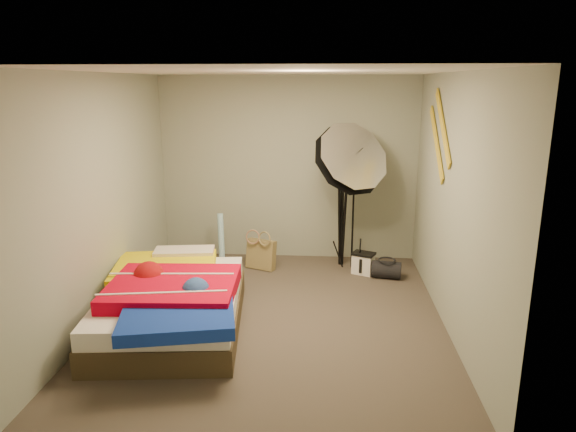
# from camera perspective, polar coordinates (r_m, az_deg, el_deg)

# --- Properties ---
(floor) EXTENTS (4.00, 4.00, 0.00)m
(floor) POSITION_cam_1_polar(r_m,az_deg,el_deg) (5.52, -1.52, -11.16)
(floor) COLOR #4D4238
(floor) RESTS_ON ground
(ceiling) EXTENTS (4.00, 4.00, 0.00)m
(ceiling) POSITION_cam_1_polar(r_m,az_deg,el_deg) (4.97, -1.72, 15.76)
(ceiling) COLOR silver
(ceiling) RESTS_ON wall_back
(wall_back) EXTENTS (3.50, 0.00, 3.50)m
(wall_back) POSITION_cam_1_polar(r_m,az_deg,el_deg) (7.06, 0.02, 5.24)
(wall_back) COLOR gray
(wall_back) RESTS_ON floor
(wall_front) EXTENTS (3.50, 0.00, 3.50)m
(wall_front) POSITION_cam_1_polar(r_m,az_deg,el_deg) (3.20, -5.24, -6.51)
(wall_front) COLOR gray
(wall_front) RESTS_ON floor
(wall_left) EXTENTS (0.00, 4.00, 4.00)m
(wall_left) POSITION_cam_1_polar(r_m,az_deg,el_deg) (5.56, -19.89, 1.79)
(wall_left) COLOR gray
(wall_left) RESTS_ON floor
(wall_right) EXTENTS (0.00, 4.00, 4.00)m
(wall_right) POSITION_cam_1_polar(r_m,az_deg,el_deg) (5.23, 17.85, 1.19)
(wall_right) COLOR gray
(wall_right) RESTS_ON floor
(tote_bag) EXTENTS (0.43, 0.31, 0.40)m
(tote_bag) POSITION_cam_1_polar(r_m,az_deg,el_deg) (6.82, -3.01, -4.27)
(tote_bag) COLOR #9B8553
(tote_bag) RESTS_ON floor
(wrapping_roll) EXTENTS (0.13, 0.22, 0.71)m
(wrapping_roll) POSITION_cam_1_polar(r_m,az_deg,el_deg) (6.96, -7.43, -2.62)
(wrapping_roll) COLOR #52ACD0
(wrapping_roll) RESTS_ON floor
(camera_case) EXTENTS (0.31, 0.27, 0.26)m
(camera_case) POSITION_cam_1_polar(r_m,az_deg,el_deg) (6.72, 8.36, -5.29)
(camera_case) COLOR white
(camera_case) RESTS_ON floor
(duffel_bag) EXTENTS (0.39, 0.28, 0.22)m
(duffel_bag) POSITION_cam_1_polar(r_m,az_deg,el_deg) (6.62, 10.88, -5.88)
(duffel_bag) COLOR black
(duffel_bag) RESTS_ON floor
(wall_stripe_upper) EXTENTS (0.02, 0.91, 0.78)m
(wall_stripe_upper) POSITION_cam_1_polar(r_m,az_deg,el_deg) (5.69, 16.82, 9.47)
(wall_stripe_upper) COLOR gold
(wall_stripe_upper) RESTS_ON wall_right
(wall_stripe_lower) EXTENTS (0.02, 0.91, 0.78)m
(wall_stripe_lower) POSITION_cam_1_polar(r_m,az_deg,el_deg) (5.96, 16.17, 7.78)
(wall_stripe_lower) COLOR gold
(wall_stripe_lower) RESTS_ON wall_right
(bed) EXTENTS (1.59, 2.18, 0.56)m
(bed) POSITION_cam_1_polar(r_m,az_deg,el_deg) (5.31, -12.70, -9.26)
(bed) COLOR #433522
(bed) RESTS_ON floor
(photo_umbrella) EXTENTS (0.97, 1.09, 2.03)m
(photo_umbrella) POSITION_cam_1_polar(r_m,az_deg,el_deg) (6.43, 6.76, 6.11)
(photo_umbrella) COLOR black
(photo_umbrella) RESTS_ON floor
(camera_tripod) EXTENTS (0.10, 0.10, 1.41)m
(camera_tripod) POSITION_cam_1_polar(r_m,az_deg,el_deg) (6.83, 6.04, 1.05)
(camera_tripod) COLOR black
(camera_tripod) RESTS_ON floor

